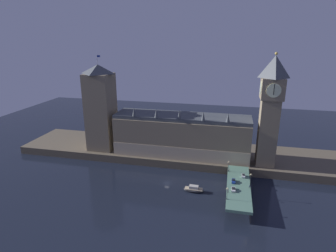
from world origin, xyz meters
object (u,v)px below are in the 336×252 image
object	(u,v)px
car_northbound_lead	(234,181)
street_lamp_mid	(251,179)
pedestrian_far_rail	(229,170)
boat_upstream	(194,189)
car_northbound_trail	(233,189)
street_lamp_far	(229,165)
victoria_tower	(101,108)
clock_tower	(270,108)
pedestrian_mid_walk	(249,186)
pedestrian_near_rail	(228,191)
street_lamp_near	(227,192)
car_southbound_trail	(243,176)

from	to	relation	value
car_northbound_lead	street_lamp_mid	xyz separation A→B (m)	(8.11, -2.55, 3.67)
pedestrian_far_rail	boat_upstream	world-z (taller)	pedestrian_far_rail
car_northbound_trail	boat_upstream	size ratio (longest dim) A/B	0.39
street_lamp_far	victoria_tower	bearing A→B (deg)	166.76
clock_tower	car_northbound_lead	xyz separation A→B (m)	(-17.92, -29.15, -32.83)
pedestrian_mid_walk	street_lamp_far	bearing A→B (deg)	123.11
pedestrian_mid_walk	street_lamp_far	world-z (taller)	street_lamp_far
pedestrian_near_rail	boat_upstream	world-z (taller)	pedestrian_near_rail
victoria_tower	car_northbound_lead	bearing A→B (deg)	-20.05
car_northbound_trail	boat_upstream	xyz separation A→B (m)	(-20.28, 5.14, -5.63)
car_northbound_trail	pedestrian_mid_walk	world-z (taller)	pedestrian_mid_walk
pedestrian_near_rail	clock_tower	bearing A→B (deg)	63.06
street_lamp_mid	street_lamp_far	size ratio (longest dim) A/B	1.15
victoria_tower	street_lamp_near	xyz separation A→B (m)	(85.53, -49.57, -23.56)
victoria_tower	pedestrian_far_rail	world-z (taller)	victoria_tower
car_northbound_lead	pedestrian_near_rail	distance (m)	11.46
clock_tower	street_lamp_far	size ratio (longest dim) A/B	10.76
pedestrian_far_rail	boat_upstream	size ratio (longest dim) A/B	0.17
clock_tower	car_southbound_trail	world-z (taller)	clock_tower
clock_tower	boat_upstream	distance (m)	63.24
car_northbound_trail	street_lamp_near	bearing A→B (deg)	-108.61
car_northbound_trail	street_lamp_far	size ratio (longest dim) A/B	0.70
car_northbound_lead	pedestrian_mid_walk	bearing A→B (deg)	-28.64
pedestrian_mid_walk	pedestrian_far_rail	size ratio (longest dim) A/B	0.88
car_southbound_trail	pedestrian_far_rail	size ratio (longest dim) A/B	2.12
car_southbound_trail	clock_tower	bearing A→B (deg)	59.82
clock_tower	car_northbound_lead	distance (m)	47.42
victoria_tower	street_lamp_near	size ratio (longest dim) A/B	10.40
car_northbound_trail	street_lamp_near	xyz separation A→B (m)	(-2.97, -8.82, 3.16)
pedestrian_far_rail	street_lamp_mid	xyz separation A→B (m)	(10.68, -14.69, 3.43)
car_southbound_trail	pedestrian_mid_walk	world-z (taller)	pedestrian_mid_walk
clock_tower	car_southbound_trail	xyz separation A→B (m)	(-12.78, -21.97, -32.83)
pedestrian_far_rail	street_lamp_mid	world-z (taller)	street_lamp_mid
car_northbound_lead	pedestrian_far_rail	size ratio (longest dim) A/B	2.49
car_northbound_lead	pedestrian_mid_walk	size ratio (longest dim) A/B	2.83
car_northbound_trail	street_lamp_mid	size ratio (longest dim) A/B	0.61
street_lamp_mid	victoria_tower	bearing A→B (deg)	160.16
pedestrian_far_rail	car_southbound_trail	bearing A→B (deg)	-32.70
pedestrian_near_rail	street_lamp_far	size ratio (longest dim) A/B	0.29
victoria_tower	pedestrian_near_rail	bearing A→B (deg)	-26.83
car_northbound_trail	street_lamp_near	distance (m)	9.83
clock_tower	pedestrian_mid_walk	size ratio (longest dim) A/B	41.18
street_lamp_mid	street_lamp_near	bearing A→B (deg)	-126.97
car_northbound_lead	car_northbound_trail	xyz separation A→B (m)	(-0.00, -8.45, -0.10)
street_lamp_mid	pedestrian_far_rail	bearing A→B (deg)	126.02
car_northbound_trail	pedestrian_far_rail	distance (m)	20.75
car_southbound_trail	pedestrian_near_rail	bearing A→B (deg)	-112.79
clock_tower	boat_upstream	world-z (taller)	clock_tower
street_lamp_far	clock_tower	bearing A→B (deg)	39.12
pedestrian_near_rail	pedestrian_mid_walk	size ratio (longest dim) A/B	1.09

